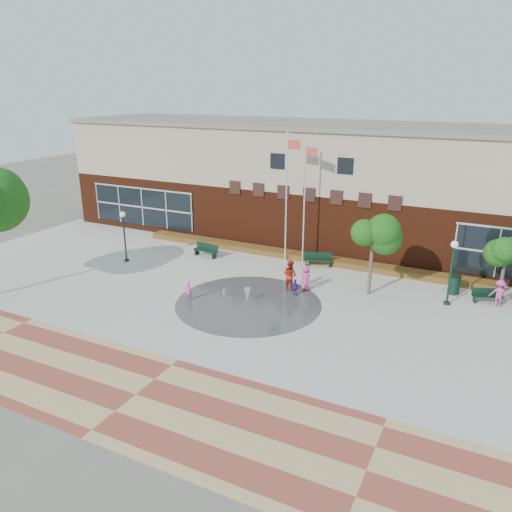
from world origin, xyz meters
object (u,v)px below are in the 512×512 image
at_px(bench_left, 206,253).
at_px(child_splash, 189,292).
at_px(flagpole_left, 287,192).
at_px(trash_can, 454,284).
at_px(flagpole_right, 305,196).

relative_size(bench_left, child_splash, 1.76).
relative_size(flagpole_left, child_splash, 7.94).
relative_size(bench_left, trash_can, 1.66).
bearing_deg(flagpole_right, bench_left, -141.39).
bearing_deg(bench_left, flagpole_right, 23.46).
relative_size(flagpole_left, bench_left, 4.51).
relative_size(flagpole_right, trash_can, 7.13).
height_order(flagpole_right, trash_can, flagpole_right).
relative_size(flagpole_left, flagpole_right, 1.05).
relative_size(flagpole_right, bench_left, 4.29).
xyz_separation_m(flagpole_left, flagpole_right, (1.24, 0.23, -0.23)).
bearing_deg(flagpole_right, flagpole_left, -146.75).
xyz_separation_m(flagpole_left, child_splash, (-2.33, -8.90, -4.46)).
bearing_deg(trash_can, child_splash, -149.93).
bearing_deg(bench_left, flagpole_left, 24.60).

